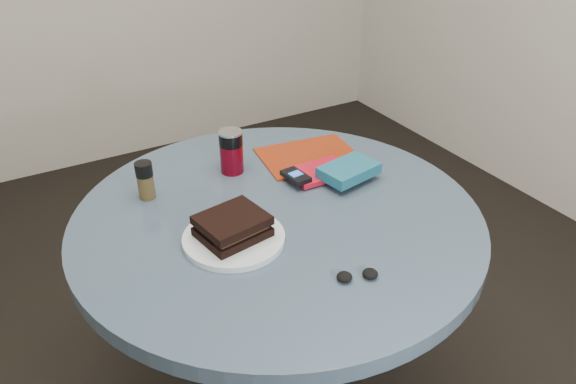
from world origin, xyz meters
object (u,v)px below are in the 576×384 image
sandwich (232,226)px  magazine (309,156)px  table (278,265)px  pepper_grinder (145,180)px  novel (349,170)px  headphones (357,275)px  red_book (320,172)px  soda_can (231,152)px  plate (234,238)px  mp3_player (296,176)px

sandwich → magazine: bearing=36.0°
table → pepper_grinder: 0.40m
table → novel: (0.24, 0.04, 0.20)m
table → headphones: headphones is taller
red_book → headphones: size_ratio=1.74×
soda_can → table: bearing=-88.5°
plate → headphones: 0.30m
plate → sandwich: sandwich is taller
plate → red_book: 0.37m
soda_can → headphones: soda_can is taller
plate → novel: size_ratio=1.53×
sandwich → magazine: 0.45m
table → plate: (-0.14, -0.05, 0.17)m
table → headphones: 0.35m
soda_can → red_book: (0.20, -0.14, -0.05)m
pepper_grinder → headphones: size_ratio=1.06×
table → novel: size_ratio=6.58×
novel → pepper_grinder: bearing=148.4°
novel → mp3_player: (-0.13, 0.06, -0.01)m
sandwich → mp3_player: (0.25, 0.15, -0.02)m
table → soda_can: size_ratio=8.25×
sandwich → headphones: 0.30m
red_book → mp3_player: (-0.08, -0.01, 0.01)m
pepper_grinder → headphones: (0.27, -0.53, -0.04)m
pepper_grinder → plate: bearing=-68.7°
magazine → novel: novel is taller
sandwich → pepper_grinder: (-0.11, 0.28, 0.01)m
pepper_grinder → magazine: pepper_grinder is taller
sandwich → red_book: size_ratio=0.99×
magazine → plate: bearing=-135.6°
table → mp3_player: mp3_player is taller
magazine → headphones: bearing=-103.2°
plate → mp3_player: (0.25, 0.15, 0.02)m
plate → novel: (0.38, 0.09, 0.03)m
plate → red_book: size_ratio=1.42×
red_book → novel: size_ratio=1.08×
plate → red_book: red_book is taller
pepper_grinder → soda_can: bearing=3.9°
soda_can → magazine: (0.23, -0.03, -0.06)m
sandwich → magazine: size_ratio=0.60×
red_book → headphones: bearing=-111.5°
sandwich → novel: 0.39m
novel → red_book: bearing=116.0°
plate → sandwich: bearing=104.1°
novel → table: bearing=178.8°
table → magazine: magazine is taller
red_book → magazine: bearing=75.4°
red_book → headphones: (-0.17, -0.41, -0.00)m
table → magazine: 0.35m
mp3_player → sandwich: bearing=-149.7°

